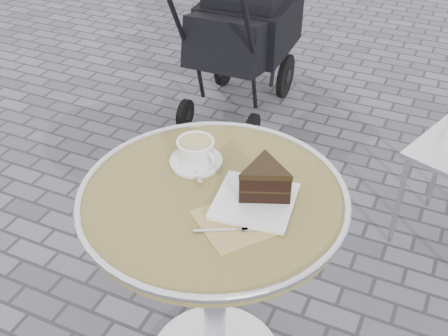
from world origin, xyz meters
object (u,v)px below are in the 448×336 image
at_px(cake_plate_set, 262,186).
at_px(cappuccino_set, 196,154).
at_px(cafe_table, 214,240).
at_px(baby_stroller, 242,36).

bearing_deg(cake_plate_set, cappuccino_set, 153.87).
distance_m(cafe_table, cake_plate_set, 0.25).
bearing_deg(cake_plate_set, baby_stroller, 107.18).
bearing_deg(baby_stroller, cake_plate_set, -67.26).
bearing_deg(cappuccino_set, cake_plate_set, 2.98).
distance_m(cake_plate_set, baby_stroller, 1.79).
xyz_separation_m(cake_plate_set, baby_stroller, (-0.73, 1.60, -0.35)).
bearing_deg(cappuccino_set, baby_stroller, 130.05).
xyz_separation_m(cafe_table, baby_stroller, (-0.61, 1.63, -0.13)).
relative_size(cappuccino_set, baby_stroller, 0.17).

